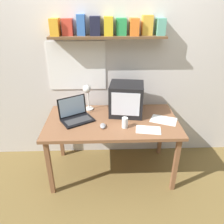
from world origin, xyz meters
TOP-DOWN VIEW (x-y plane):
  - ground_plane at (0.00, 0.00)m, footprint 12.00×12.00m
  - back_wall at (-0.00, 0.45)m, footprint 5.60×0.24m
  - corner_desk at (0.00, 0.00)m, footprint 1.45×0.78m
  - crt_monitor at (0.17, 0.16)m, footprint 0.41×0.38m
  - laptop at (-0.41, 0.04)m, footprint 0.41×0.38m
  - desk_lamp at (-0.28, 0.24)m, footprint 0.11×0.16m
  - juice_glass at (0.13, -0.16)m, footprint 0.06×0.06m
  - computer_mouse at (-0.10, -0.15)m, footprint 0.06×0.11m
  - loose_paper_near_laptop at (0.57, -0.02)m, footprint 0.33×0.29m
  - printed_handout at (0.36, -0.22)m, footprint 0.27×0.20m

SIDE VIEW (x-z plane):
  - ground_plane at x=0.00m, z-range 0.00..0.00m
  - corner_desk at x=0.00m, z-range 0.30..1.01m
  - loose_paper_near_laptop at x=0.57m, z-range 0.71..0.72m
  - printed_handout at x=0.36m, z-range 0.71..0.72m
  - computer_mouse at x=-0.10m, z-range 0.71..0.75m
  - juice_glass at x=0.13m, z-range 0.71..0.82m
  - laptop at x=-0.41m, z-range 0.65..0.90m
  - crt_monitor at x=0.17m, z-range 0.71..1.08m
  - desk_lamp at x=-0.28m, z-range 0.78..1.11m
  - back_wall at x=0.00m, z-range 0.01..2.61m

